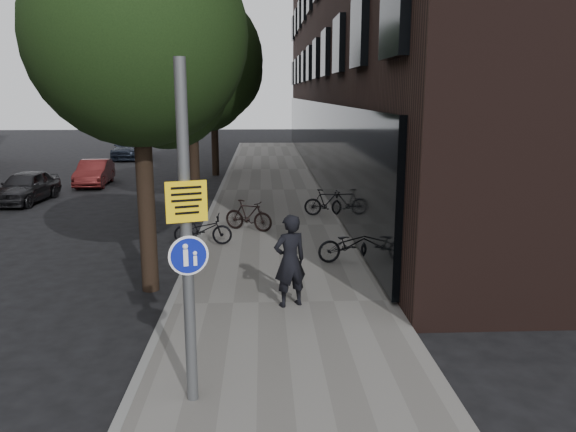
{
  "coord_description": "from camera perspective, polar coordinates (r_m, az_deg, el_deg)",
  "views": [
    {
      "loc": [
        -0.14,
        -7.2,
        4.19
      ],
      "look_at": [
        0.31,
        2.76,
        2.0
      ],
      "focal_mm": 35.0,
      "sensor_mm": 36.0,
      "label": 1
    }
  ],
  "objects": [
    {
      "name": "ground",
      "position": [
        8.33,
        -1.35,
        -17.8
      ],
      "size": [
        120.0,
        120.0,
        0.0
      ],
      "primitive_type": "plane",
      "color": "black",
      "rests_on": "ground"
    },
    {
      "name": "sidewalk",
      "position": [
        17.69,
        -1.25,
        -1.12
      ],
      "size": [
        4.5,
        60.0,
        0.12
      ],
      "primitive_type": "cube",
      "color": "slate",
      "rests_on": "ground"
    },
    {
      "name": "curb_edge",
      "position": [
        17.79,
        -8.52,
        -1.16
      ],
      "size": [
        0.15,
        60.0,
        0.13
      ],
      "primitive_type": "cube",
      "color": "slate",
      "rests_on": "ground"
    },
    {
      "name": "street_tree_near",
      "position": [
        12.12,
        -14.55,
        16.36
      ],
      "size": [
        4.4,
        4.4,
        7.5
      ],
      "color": "black",
      "rests_on": "ground"
    },
    {
      "name": "street_tree_mid",
      "position": [
        20.5,
        -9.59,
        14.8
      ],
      "size": [
        5.0,
        5.0,
        7.8
      ],
      "color": "black",
      "rests_on": "ground"
    },
    {
      "name": "street_tree_far",
      "position": [
        29.45,
        -7.45,
        14.08
      ],
      "size": [
        5.0,
        5.0,
        7.8
      ],
      "color": "black",
      "rests_on": "ground"
    },
    {
      "name": "signpost",
      "position": [
        7.28,
        -10.27,
        -2.13
      ],
      "size": [
        0.5,
        0.19,
        4.49
      ],
      "rotation": [
        0.0,
        0.0,
        0.32
      ],
      "color": "#595B5E",
      "rests_on": "sidewalk"
    },
    {
      "name": "pedestrian",
      "position": [
        10.83,
        0.19,
        -4.56
      ],
      "size": [
        0.78,
        0.66,
        1.82
      ],
      "primitive_type": "imported",
      "rotation": [
        0.0,
        0.0,
        3.53
      ],
      "color": "black",
      "rests_on": "sidewalk"
    },
    {
      "name": "parked_bike_facade_near",
      "position": [
        13.9,
        6.37,
        -2.84
      ],
      "size": [
        1.74,
        0.88,
        0.87
      ],
      "primitive_type": "imported",
      "rotation": [
        0.0,
        0.0,
        1.76
      ],
      "color": "black",
      "rests_on": "sidewalk"
    },
    {
      "name": "parked_bike_facade_far",
      "position": [
        18.99,
        3.94,
        1.38
      ],
      "size": [
        1.55,
        0.61,
        0.91
      ],
      "primitive_type": "imported",
      "rotation": [
        0.0,
        0.0,
        1.44
      ],
      "color": "black",
      "rests_on": "sidewalk"
    },
    {
      "name": "parked_bike_curb_near",
      "position": [
        15.53,
        -8.65,
        -1.36
      ],
      "size": [
        1.61,
        0.62,
        0.84
      ],
      "primitive_type": "imported",
      "rotation": [
        0.0,
        0.0,
        1.53
      ],
      "color": "black",
      "rests_on": "sidewalk"
    },
    {
      "name": "parked_bike_curb_far",
      "position": [
        16.93,
        -4.03,
        0.07
      ],
      "size": [
        1.59,
        1.06,
        0.93
      ],
      "primitive_type": "imported",
      "rotation": [
        0.0,
        0.0,
        1.13
      ],
      "color": "black",
      "rests_on": "sidewalk"
    },
    {
      "name": "parked_car_near",
      "position": [
        24.13,
        -25.08,
        2.71
      ],
      "size": [
        1.76,
        3.75,
        1.24
      ],
      "primitive_type": "imported",
      "rotation": [
        0.0,
        0.0,
        -0.08
      ],
      "color": "black",
      "rests_on": "ground"
    },
    {
      "name": "parked_car_mid",
      "position": [
        27.48,
        -19.08,
        4.17
      ],
      "size": [
        1.5,
        3.64,
        1.17
      ],
      "primitive_type": "imported",
      "rotation": [
        0.0,
        0.0,
        0.07
      ],
      "color": "maroon",
      "rests_on": "ground"
    },
    {
      "name": "parked_car_far",
      "position": [
        38.22,
        -15.72,
        6.63
      ],
      "size": [
        2.06,
        4.66,
        1.33
      ],
      "primitive_type": "imported",
      "rotation": [
        0.0,
        0.0,
        0.04
      ],
      "color": "black",
      "rests_on": "ground"
    }
  ]
}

